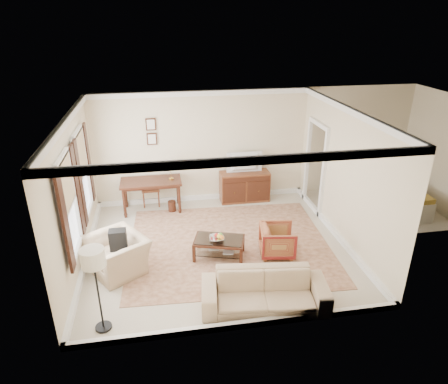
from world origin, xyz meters
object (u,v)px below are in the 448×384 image
object	(u,v)px
tv	(245,157)
sofa	(265,286)
club_armchair	(117,249)
striped_armchair	(278,239)
coffee_table	(219,243)
writing_desk	(151,185)
sideboard	(244,186)

from	to	relation	value
tv	sofa	bearing A→B (deg)	82.05
tv	club_armchair	xyz separation A→B (m)	(-3.11, -2.69, -0.76)
tv	sofa	distance (m)	4.34
sofa	striped_armchair	bearing A→B (deg)	73.22
club_armchair	sofa	bearing A→B (deg)	26.19
coffee_table	striped_armchair	world-z (taller)	striped_armchair
writing_desk	striped_armchair	distance (m)	3.58
writing_desk	club_armchair	bearing A→B (deg)	-105.12
coffee_table	sofa	bearing A→B (deg)	-72.53
writing_desk	coffee_table	size ratio (longest dim) A/B	1.32
writing_desk	striped_armchair	world-z (taller)	writing_desk
coffee_table	writing_desk	bearing A→B (deg)	118.86
writing_desk	tv	size ratio (longest dim) A/B	1.68
writing_desk	club_armchair	distance (m)	2.62
striped_armchair	sofa	xyz separation A→B (m)	(-0.69, -1.53, 0.06)
writing_desk	coffee_table	bearing A→B (deg)	-61.14
coffee_table	club_armchair	bearing A→B (deg)	-176.81
writing_desk	coffee_table	xyz separation A→B (m)	(1.33, -2.41, -0.38)
tv	coffee_table	xyz separation A→B (m)	(-1.10, -2.58, -0.92)
writing_desk	sofa	distance (m)	4.45
tv	club_armchair	bearing A→B (deg)	40.88
coffee_table	club_armchair	xyz separation A→B (m)	(-2.01, -0.11, 0.15)
sideboard	sofa	distance (m)	4.28
sofa	club_armchair	bearing A→B (deg)	156.20
sideboard	striped_armchair	world-z (taller)	sideboard
sideboard	tv	distance (m)	0.84
writing_desk	sideboard	distance (m)	2.46
coffee_table	sofa	world-z (taller)	sofa
striped_armchair	sofa	size ratio (longest dim) A/B	0.33
club_armchair	sideboard	bearing A→B (deg)	98.47
tv	coffee_table	bearing A→B (deg)	66.83
striped_armchair	sofa	distance (m)	1.68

